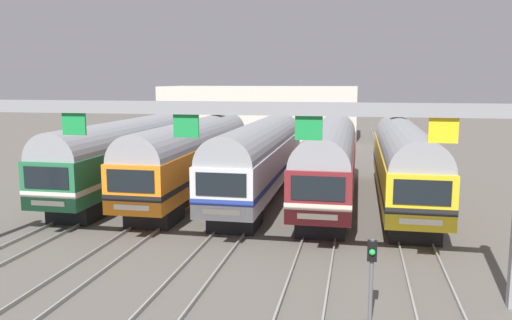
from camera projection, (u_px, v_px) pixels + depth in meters
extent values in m
plane|color=#5B564F|center=(259.00, 199.00, 31.81)|extent=(160.00, 160.00, 0.00)
cube|color=gray|center=(199.00, 155.00, 50.04)|extent=(0.07, 70.00, 0.15)
cube|color=gray|center=(214.00, 156.00, 49.76)|extent=(0.07, 70.00, 0.15)
cube|color=gray|center=(242.00, 157.00, 49.23)|extent=(0.07, 70.00, 0.15)
cube|color=gray|center=(257.00, 157.00, 48.96)|extent=(0.07, 70.00, 0.15)
cube|color=gray|center=(286.00, 158.00, 48.43)|extent=(0.07, 70.00, 0.15)
cube|color=gray|center=(301.00, 158.00, 48.16)|extent=(0.07, 70.00, 0.15)
cube|color=gray|center=(332.00, 159.00, 47.63)|extent=(0.07, 70.00, 0.15)
cube|color=gray|center=(348.00, 160.00, 47.35)|extent=(0.07, 70.00, 0.15)
cube|color=gray|center=(379.00, 161.00, 46.83)|extent=(0.07, 70.00, 0.15)
cube|color=gray|center=(395.00, 161.00, 46.55)|extent=(0.07, 70.00, 0.15)
cube|color=#236B42|center=(129.00, 159.00, 33.09)|extent=(2.85, 18.00, 2.35)
cube|color=silver|center=(130.00, 165.00, 33.14)|extent=(2.88, 18.02, 0.28)
cylinder|color=gray|center=(129.00, 141.00, 32.91)|extent=(2.74, 17.64, 2.74)
cube|color=black|center=(46.00, 178.00, 24.26)|extent=(2.28, 0.06, 1.03)
cube|color=silver|center=(48.00, 203.00, 24.45)|extent=(1.71, 0.05, 0.24)
cube|color=black|center=(79.00, 209.00, 27.23)|extent=(2.28, 2.60, 1.05)
cube|color=black|center=(166.00, 169.00, 39.45)|extent=(2.28, 2.60, 1.05)
cube|color=orange|center=(193.00, 161.00, 32.28)|extent=(2.85, 18.00, 2.35)
cube|color=black|center=(193.00, 167.00, 32.34)|extent=(2.88, 18.02, 0.28)
cylinder|color=gray|center=(193.00, 142.00, 32.11)|extent=(2.74, 17.64, 2.74)
cube|color=black|center=(130.00, 181.00, 23.46)|extent=(2.28, 0.06, 1.03)
cube|color=silver|center=(131.00, 208.00, 23.65)|extent=(1.71, 0.05, 0.24)
cube|color=black|center=(155.00, 213.00, 26.43)|extent=(2.28, 2.60, 1.05)
cube|color=black|center=(220.00, 171.00, 38.65)|extent=(2.28, 2.60, 1.05)
cube|color=#4C4C51|center=(214.00, 112.00, 36.76)|extent=(1.10, 1.10, 0.20)
cube|color=silver|center=(260.00, 163.00, 31.48)|extent=(2.85, 18.00, 2.35)
cube|color=navy|center=(260.00, 169.00, 31.53)|extent=(2.88, 18.02, 0.28)
cylinder|color=gray|center=(260.00, 144.00, 31.30)|extent=(2.74, 17.64, 2.74)
cube|color=black|center=(221.00, 185.00, 22.66)|extent=(2.28, 0.06, 1.03)
cube|color=silver|center=(221.00, 212.00, 22.84)|extent=(1.71, 0.05, 0.24)
cube|color=black|center=(236.00, 217.00, 25.62)|extent=(2.28, 2.60, 1.05)
cube|color=black|center=(276.00, 173.00, 37.85)|extent=(2.28, 2.60, 1.05)
cube|color=maroon|center=(330.00, 166.00, 30.68)|extent=(2.85, 18.00, 2.35)
cube|color=beige|center=(329.00, 171.00, 30.73)|extent=(2.88, 18.02, 0.28)
cylinder|color=gray|center=(330.00, 146.00, 30.50)|extent=(2.74, 17.64, 2.74)
cube|color=black|center=(318.00, 188.00, 21.86)|extent=(2.28, 0.06, 1.03)
cube|color=silver|center=(317.00, 217.00, 22.04)|extent=(1.71, 0.05, 0.24)
cube|color=black|center=(321.00, 222.00, 24.82)|extent=(2.28, 2.60, 1.05)
cube|color=black|center=(334.00, 175.00, 37.04)|extent=(2.28, 2.60, 1.05)
cube|color=gold|center=(403.00, 168.00, 29.88)|extent=(2.85, 18.00, 2.35)
cube|color=black|center=(403.00, 174.00, 29.93)|extent=(2.88, 18.02, 0.28)
cylinder|color=gray|center=(404.00, 147.00, 29.70)|extent=(2.74, 17.64, 2.74)
cube|color=black|center=(422.00, 193.00, 21.06)|extent=(2.28, 0.06, 1.03)
cube|color=silver|center=(421.00, 222.00, 21.24)|extent=(1.71, 0.05, 0.24)
cube|color=black|center=(413.00, 226.00, 24.02)|extent=(2.28, 2.60, 1.05)
cube|color=black|center=(395.00, 177.00, 36.24)|extent=(2.28, 2.60, 1.05)
cube|color=#4C4C51|center=(399.00, 115.00, 34.36)|extent=(1.10, 1.10, 0.20)
cube|color=gray|center=(186.00, 108.00, 17.78)|extent=(21.61, 0.32, 0.44)
cube|color=#198C3F|center=(74.00, 124.00, 18.68)|extent=(0.90, 0.08, 0.80)
cube|color=#198C3F|center=(186.00, 126.00, 17.87)|extent=(0.90, 0.08, 0.80)
cube|color=#198C3F|center=(309.00, 128.00, 17.07)|extent=(0.90, 0.08, 0.80)
cube|color=yellow|center=(443.00, 130.00, 16.27)|extent=(0.90, 0.08, 0.80)
cylinder|color=#59595E|center=(371.00, 281.00, 15.52)|extent=(0.12, 0.12, 2.55)
cube|color=black|center=(372.00, 251.00, 15.38)|extent=(0.28, 0.24, 0.60)
sphere|color=green|center=(372.00, 252.00, 15.24)|extent=(0.18, 0.18, 0.18)
cube|color=beige|center=(260.00, 112.00, 67.43)|extent=(24.55, 10.00, 6.45)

